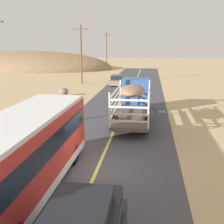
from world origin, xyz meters
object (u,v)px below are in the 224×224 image
at_px(bus, 23,154).
at_px(power_pole_far, 106,50).
at_px(livestock_truck, 135,95).
at_px(boulder_mid_field, 64,92).
at_px(power_pole_mid, 81,53).
at_px(car_far, 117,80).

distance_m(bus, power_pole_far, 58.00).
xyz_separation_m(livestock_truck, boulder_mid_field, (-8.78, 8.56, -1.31)).
bearing_deg(power_pole_far, boulder_mid_field, -89.31).
distance_m(power_pole_mid, power_pole_far, 24.89).
xyz_separation_m(livestock_truck, bus, (-3.56, -13.47, -0.04)).
bearing_deg(bus, boulder_mid_field, 103.32).
relative_size(car_far, boulder_mid_field, 3.91).
height_order(power_pole_mid, power_pole_far, power_pole_mid).
xyz_separation_m(car_far, boulder_mid_field, (-5.08, -9.93, -0.21)).
distance_m(car_far, power_pole_far, 26.57).
xyz_separation_m(bus, car_far, (-0.14, 31.96, -1.05)).
xyz_separation_m(livestock_truck, power_pole_mid, (-9.21, 19.29, 2.85)).
bearing_deg(power_pole_far, car_far, -77.91).
relative_size(livestock_truck, bus, 0.97).
bearing_deg(car_far, power_pole_mid, 171.75).
bearing_deg(boulder_mid_field, livestock_truck, -44.28).
bearing_deg(power_pole_mid, car_far, -8.25).
relative_size(livestock_truck, power_pole_far, 1.12).
bearing_deg(power_pole_far, livestock_truck, -78.23).
distance_m(bus, car_far, 31.98).
relative_size(bus, car_far, 2.27).
distance_m(power_pole_far, boulder_mid_field, 35.86).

